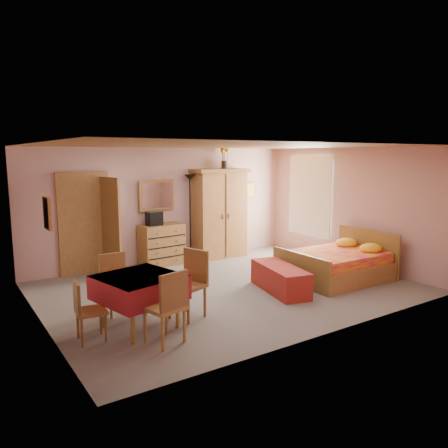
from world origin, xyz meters
TOP-DOWN VIEW (x-y plane):
  - floor at (0.00, 0.00)m, footprint 6.50×6.50m
  - ceiling at (0.00, 0.00)m, footprint 6.50×6.50m
  - wall_back at (0.00, 2.50)m, footprint 6.50×0.10m
  - wall_front at (0.00, -2.50)m, footprint 6.50×0.10m
  - wall_left at (-3.25, 0.00)m, footprint 0.10×5.00m
  - wall_right at (3.25, 0.00)m, footprint 0.10×5.00m
  - doorway at (-1.90, 2.47)m, footprint 1.06×0.12m
  - window at (3.21, 1.20)m, footprint 0.08×1.40m
  - picture_left at (-3.22, -0.60)m, footprint 0.04×0.32m
  - picture_back at (2.35, 2.47)m, footprint 0.30×0.04m
  - chest_of_drawers at (-0.28, 2.23)m, footprint 1.00×0.56m
  - wall_mirror at (-0.28, 2.44)m, footprint 0.85×0.12m
  - stereo at (-0.46, 2.22)m, footprint 0.34×0.26m
  - floor_lamp at (0.48, 2.28)m, footprint 0.31×0.31m
  - wardrobe at (1.22, 2.20)m, footprint 1.36×0.73m
  - sunflower_vase at (1.43, 2.29)m, footprint 0.22×0.22m
  - bed at (2.09, -0.69)m, footprint 1.99×1.58m
  - bench at (0.66, -0.69)m, footprint 0.82×1.48m
  - dining_table at (-2.11, -0.87)m, footprint 1.24×1.24m
  - chair_south at (-2.04, -1.52)m, footprint 0.54×0.54m
  - chair_north at (-2.17, -0.14)m, footprint 0.42×0.42m
  - chair_west at (-2.82, -0.92)m, footprint 0.41×0.41m
  - chair_east at (-1.37, -0.90)m, footprint 0.59×0.59m

SIDE VIEW (x-z plane):
  - floor at x=0.00m, z-range 0.00..0.00m
  - bench at x=0.66m, z-range 0.00..0.47m
  - dining_table at x=-2.11m, z-range 0.00..0.77m
  - chair_west at x=-2.82m, z-range 0.00..0.83m
  - bed at x=2.09m, z-range 0.00..0.90m
  - chest_of_drawers at x=-0.28m, z-range 0.00..0.92m
  - chair_north at x=-2.17m, z-range 0.00..0.92m
  - chair_south at x=-2.04m, z-range 0.00..0.99m
  - chair_east at x=-1.37m, z-range 0.00..1.02m
  - floor_lamp at x=0.48m, z-range 0.00..2.00m
  - doorway at x=-1.90m, z-range -0.05..2.10m
  - wardrobe at x=1.22m, z-range 0.00..2.11m
  - stereo at x=-0.46m, z-range 0.92..1.22m
  - wall_back at x=0.00m, z-range 0.00..2.60m
  - wall_front at x=0.00m, z-range 0.00..2.60m
  - wall_left at x=-3.25m, z-range 0.00..2.60m
  - wall_right at x=3.25m, z-range 0.00..2.60m
  - window at x=3.21m, z-range 0.48..2.42m
  - picture_back at x=2.35m, z-range 1.35..1.75m
  - wall_mirror at x=-0.28m, z-range 1.21..1.89m
  - picture_left at x=-3.22m, z-range 1.49..1.91m
  - sunflower_vase at x=1.43m, z-range 2.11..2.63m
  - ceiling at x=0.00m, z-range 2.60..2.60m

